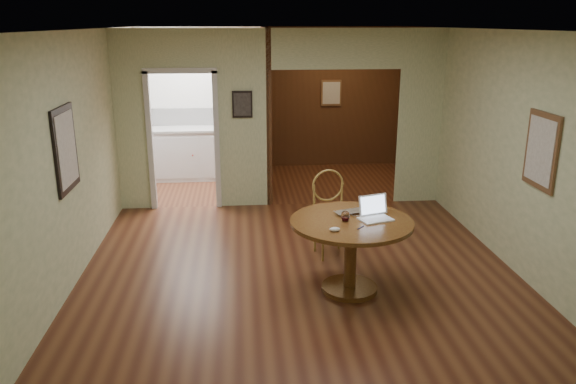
{
  "coord_description": "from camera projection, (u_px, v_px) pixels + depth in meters",
  "views": [
    {
      "loc": [
        -0.64,
        -5.96,
        2.79
      ],
      "look_at": [
        -0.14,
        -0.2,
        1.03
      ],
      "focal_mm": 35.0,
      "sensor_mm": 36.0,
      "label": 1
    }
  ],
  "objects": [
    {
      "name": "floor",
      "position": [
        299.0,
        271.0,
        6.54
      ],
      "size": [
        5.0,
        5.0,
        0.0
      ],
      "primitive_type": "plane",
      "color": "#482114",
      "rests_on": "ground"
    },
    {
      "name": "room_shell",
      "position": [
        251.0,
        118.0,
        9.08
      ],
      "size": [
        5.2,
        7.5,
        5.0
      ],
      "color": "white",
      "rests_on": "ground"
    },
    {
      "name": "dining_table",
      "position": [
        351.0,
        239.0,
        5.9
      ],
      "size": [
        1.29,
        1.29,
        0.8
      ],
      "rotation": [
        0.0,
        0.0,
        0.22
      ],
      "color": "brown",
      "rests_on": "ground"
    },
    {
      "name": "chair",
      "position": [
        330.0,
        208.0,
        6.89
      ],
      "size": [
        0.52,
        0.52,
        1.06
      ],
      "rotation": [
        0.0,
        0.0,
        0.17
      ],
      "color": "#AD853D",
      "rests_on": "ground"
    },
    {
      "name": "open_laptop",
      "position": [
        374.0,
        212.0,
        5.89
      ],
      "size": [
        0.38,
        0.38,
        0.23
      ],
      "rotation": [
        0.0,
        0.0,
        0.31
      ],
      "color": "white",
      "rests_on": "dining_table"
    },
    {
      "name": "closed_laptop",
      "position": [
        354.0,
        213.0,
        6.0
      ],
      "size": [
        0.42,
        0.33,
        0.03
      ],
      "primitive_type": "imported",
      "rotation": [
        0.0,
        0.0,
        0.32
      ],
      "color": "#AAAAAF",
      "rests_on": "dining_table"
    },
    {
      "name": "mouse",
      "position": [
        335.0,
        229.0,
        5.52
      ],
      "size": [
        0.11,
        0.06,
        0.04
      ],
      "primitive_type": "ellipsoid",
      "rotation": [
        0.0,
        0.0,
        -0.01
      ],
      "color": "white",
      "rests_on": "dining_table"
    },
    {
      "name": "wine_glass",
      "position": [
        345.0,
        216.0,
        5.8
      ],
      "size": [
        0.1,
        0.1,
        0.11
      ],
      "primitive_type": null,
      "color": "white",
      "rests_on": "dining_table"
    },
    {
      "name": "pen",
      "position": [
        361.0,
        228.0,
        5.62
      ],
      "size": [
        0.09,
        0.09,
        0.01
      ],
      "primitive_type": "cylinder",
      "rotation": [
        0.0,
        1.57,
        0.81
      ],
      "color": "navy",
      "rests_on": "dining_table"
    },
    {
      "name": "kitchen_cabinet",
      "position": [
        202.0,
        153.0,
        10.3
      ],
      "size": [
        2.06,
        0.6,
        0.94
      ],
      "color": "silver",
      "rests_on": "ground"
    },
    {
      "name": "grocery_bag",
      "position": [
        240.0,
        119.0,
        10.17
      ],
      "size": [
        0.34,
        0.3,
        0.3
      ],
      "primitive_type": "ellipsoid",
      "rotation": [
        0.0,
        0.0,
        0.13
      ],
      "color": "beige",
      "rests_on": "kitchen_cabinet"
    }
  ]
}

